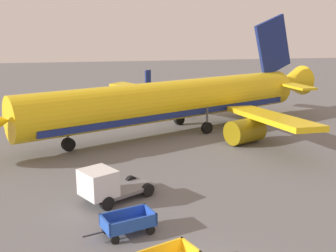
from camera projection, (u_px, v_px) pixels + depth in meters
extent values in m
cylinder|color=yellow|center=(172.00, 100.00, 38.85)|extent=(28.99, 15.35, 3.70)
cube|color=navy|center=(172.00, 111.00, 39.09)|extent=(26.16, 13.99, 0.56)
cone|color=yellow|center=(290.00, 82.00, 48.36)|extent=(5.53, 5.02, 3.52)
cube|color=yellow|center=(269.00, 117.00, 34.70)|extent=(2.94, 13.06, 1.35)
cylinder|color=#856D0E|center=(245.00, 131.00, 35.56)|extent=(3.77, 3.20, 2.10)
cube|color=yellow|center=(159.00, 92.00, 47.95)|extent=(11.09, 10.97, 1.35)
cube|color=navy|center=(148.00, 77.00, 54.36)|extent=(0.91, 0.92, 1.90)
cylinder|color=#856D0E|center=(158.00, 107.00, 46.34)|extent=(3.77, 3.20, 2.10)
cube|color=navy|center=(273.00, 46.00, 45.49)|extent=(5.62, 2.71, 6.88)
cube|color=yellow|center=(295.00, 86.00, 44.03)|extent=(2.29, 5.35, 0.24)
cube|color=yellow|center=(251.00, 80.00, 49.11)|extent=(4.79, 5.09, 0.24)
cylinder|color=#4C4C51|center=(68.00, 132.00, 33.32)|extent=(0.20, 0.20, 2.04)
cylinder|color=black|center=(68.00, 144.00, 33.56)|extent=(1.19, 0.85, 1.10)
cylinder|color=#4C4C51|center=(207.00, 117.00, 38.88)|extent=(0.20, 0.20, 2.04)
cylinder|color=black|center=(207.00, 128.00, 39.12)|extent=(1.19, 0.85, 1.10)
cylinder|color=#4C4C51|center=(179.00, 110.00, 42.37)|extent=(0.20, 0.20, 2.04)
cylinder|color=black|center=(179.00, 120.00, 42.61)|extent=(1.19, 0.85, 1.10)
cube|color=gold|center=(158.00, 251.00, 17.10)|extent=(2.37, 0.98, 0.55)
cube|color=gold|center=(191.00, 250.00, 17.19)|extent=(0.59, 1.34, 0.55)
cube|color=#234CB2|center=(128.00, 225.00, 20.04)|extent=(2.80, 2.08, 0.08)
cube|color=#234CB2|center=(134.00, 224.00, 19.42)|extent=(2.42, 0.83, 0.55)
cube|color=#234CB2|center=(123.00, 214.00, 20.52)|extent=(2.42, 0.83, 0.55)
cube|color=#234CB2|center=(105.00, 225.00, 19.40)|extent=(0.51, 1.37, 0.55)
cube|color=#234CB2|center=(150.00, 214.00, 20.53)|extent=(0.51, 1.37, 0.55)
cylinder|color=#2D2D33|center=(93.00, 234.00, 19.20)|extent=(0.98, 0.37, 0.08)
cylinder|color=black|center=(115.00, 239.00, 19.19)|extent=(0.47, 0.28, 0.44)
cylinder|color=black|center=(106.00, 229.00, 20.14)|extent=(0.47, 0.28, 0.44)
cylinder|color=black|center=(151.00, 230.00, 20.07)|extent=(0.47, 0.28, 0.44)
cylinder|color=black|center=(141.00, 221.00, 21.02)|extent=(0.47, 0.28, 0.44)
cube|color=slate|center=(127.00, 188.00, 24.58)|extent=(3.63, 3.17, 0.20)
cube|color=white|center=(98.00, 183.00, 23.12)|extent=(2.41, 2.49, 1.50)
cube|color=#19232D|center=(86.00, 184.00, 22.57)|extent=(0.86, 1.45, 0.67)
cylinder|color=black|center=(107.00, 203.00, 22.71)|extent=(0.84, 0.65, 0.80)
cylinder|color=black|center=(91.00, 194.00, 23.96)|extent=(0.84, 0.65, 0.80)
cylinder|color=black|center=(148.00, 190.00, 24.54)|extent=(0.84, 0.65, 0.80)
cylinder|color=black|center=(131.00, 182.00, 25.80)|extent=(0.84, 0.65, 0.80)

